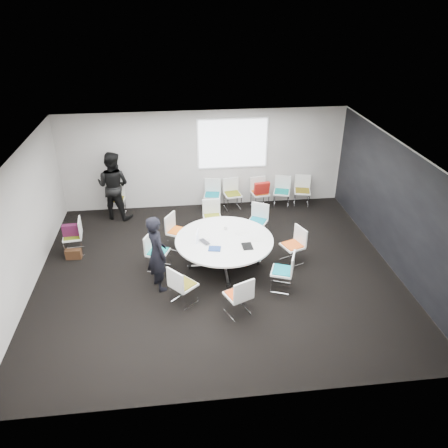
{
  "coord_description": "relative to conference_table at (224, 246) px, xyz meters",
  "views": [
    {
      "loc": [
        -0.8,
        -8.17,
        5.72
      ],
      "look_at": [
        0.2,
        0.4,
        1.0
      ],
      "focal_mm": 35.0,
      "sensor_mm": 36.0,
      "label": 1
    }
  ],
  "objects": [
    {
      "name": "chair_person_back",
      "position": [
        -2.71,
        2.98,
        -0.26
      ],
      "size": [
        0.49,
        0.48,
        0.88
      ],
      "rotation": [
        0.0,
        0.0,
        3.08
      ],
      "color": "silver",
      "rests_on": "ground"
    },
    {
      "name": "papers_right",
      "position": [
        0.43,
        0.25,
        0.19
      ],
      "size": [
        0.37,
        0.35,
        0.0
      ],
      "primitive_type": "cube",
      "rotation": [
        0.0,
        0.0,
        0.67
      ],
      "color": "silver",
      "rests_on": "conference_table"
    },
    {
      "name": "cup",
      "position": [
        0.08,
        0.43,
        0.24
      ],
      "size": [
        0.08,
        0.08,
        0.09
      ],
      "primitive_type": "cylinder",
      "color": "white",
      "rests_on": "conference_table"
    },
    {
      "name": "chair_ring_b",
      "position": [
        1.0,
        1.25,
        -0.26
      ],
      "size": [
        0.62,
        0.62,
        0.88
      ],
      "rotation": [
        0.0,
        0.0,
        2.63
      ],
      "color": "silver",
      "rests_on": "ground"
    },
    {
      "name": "phone",
      "position": [
        0.49,
        -0.45,
        0.2
      ],
      "size": [
        0.15,
        0.1,
        0.01
      ],
      "primitive_type": "cube",
      "rotation": [
        0.0,
        0.0,
        -0.21
      ],
      "color": "black",
      "rests_on": "conference_table"
    },
    {
      "name": "tablet_folio",
      "position": [
        -0.26,
        -0.4,
        0.2
      ],
      "size": [
        0.29,
        0.25,
        0.03
      ],
      "primitive_type": "cube",
      "rotation": [
        0.0,
        0.0,
        -0.2
      ],
      "color": "navy",
      "rests_on": "conference_table"
    },
    {
      "name": "chair_ring_a",
      "position": [
        1.6,
        -0.0,
        -0.26
      ],
      "size": [
        0.58,
        0.59,
        0.88
      ],
      "rotation": [
        0.0,
        0.0,
        1.94
      ],
      "color": "silver",
      "rests_on": "ground"
    },
    {
      "name": "papers_front",
      "position": [
        0.7,
        -0.08,
        0.19
      ],
      "size": [
        0.33,
        0.25,
        0.0
      ],
      "primitive_type": "cube",
      "rotation": [
        0.0,
        0.0,
        -0.15
      ],
      "color": "silver",
      "rests_on": "conference_table"
    },
    {
      "name": "chair_ring_e",
      "position": [
        -1.51,
        0.08,
        -0.26
      ],
      "size": [
        0.59,
        0.6,
        0.88
      ],
      "rotation": [
        0.0,
        0.0,
        4.32
      ],
      "color": "silver",
      "rests_on": "ground"
    },
    {
      "name": "chair_ring_h",
      "position": [
        1.13,
        -0.98,
        -0.26
      ],
      "size": [
        0.58,
        0.59,
        0.88
      ],
      "rotation": [
        0.0,
        0.0,
        7.48
      ],
      "color": "silver",
      "rests_on": "ground"
    },
    {
      "name": "chair_spare_left",
      "position": [
        -3.53,
        1.03,
        -0.26
      ],
      "size": [
        0.5,
        0.51,
        0.88
      ],
      "rotation": [
        0.0,
        0.0,
        1.69
      ],
      "color": "silver",
      "rests_on": "ground"
    },
    {
      "name": "conference_table",
      "position": [
        0.0,
        0.0,
        0.0
      ],
      "size": [
        2.21,
        2.21,
        0.73
      ],
      "color": "silver",
      "rests_on": "ground"
    },
    {
      "name": "chair_back_b",
      "position": [
        0.59,
        2.96,
        -0.26
      ],
      "size": [
        0.52,
        0.51,
        0.88
      ],
      "rotation": [
        0.0,
        0.0,
        3.3
      ],
      "color": "silver",
      "rests_on": "ground"
    },
    {
      "name": "chair_back_e",
      "position": [
        2.65,
        2.95,
        -0.26
      ],
      "size": [
        0.55,
        0.54,
        0.88
      ],
      "rotation": [
        0.0,
        0.0,
        2.91
      ],
      "color": "silver",
      "rests_on": "ground"
    },
    {
      "name": "person_main",
      "position": [
        -1.48,
        -0.61,
        0.31
      ],
      "size": [
        0.63,
        0.74,
        1.71
      ],
      "primitive_type": "imported",
      "rotation": [
        0.0,
        0.0,
        2.0
      ],
      "color": "black",
      "rests_on": "ground"
    },
    {
      "name": "laptop_lid",
      "position": [
        -0.6,
        -0.02,
        0.32
      ],
      "size": [
        0.07,
        0.3,
        0.22
      ],
      "primitive_type": "cube",
      "rotation": [
        0.0,
        0.0,
        1.38
      ],
      "color": "silver",
      "rests_on": "conference_table"
    },
    {
      "name": "chair_back_a",
      "position": [
        0.0,
        2.97,
        -0.26
      ],
      "size": [
        0.53,
        0.52,
        0.88
      ],
      "rotation": [
        0.0,
        0.0,
        2.97
      ],
      "color": "silver",
      "rests_on": "ground"
    },
    {
      "name": "projection_screen",
      "position": [
        0.62,
        3.27,
        1.31
      ],
      "size": [
        1.9,
        0.03,
        1.35
      ],
      "primitive_type": "cube",
      "color": "white",
      "rests_on": "room_shell"
    },
    {
      "name": "chair_ring_c",
      "position": [
        -0.12,
        1.6,
        -0.26
      ],
      "size": [
        0.47,
        0.46,
        0.88
      ],
      "rotation": [
        0.0,
        0.0,
        3.17
      ],
      "color": "silver",
      "rests_on": "ground"
    },
    {
      "name": "chair_ring_f",
      "position": [
        -0.98,
        -1.22,
        -0.26
      ],
      "size": [
        0.64,
        0.64,
        0.88
      ],
      "rotation": [
        0.0,
        0.0,
        5.44
      ],
      "color": "silver",
      "rests_on": "ground"
    },
    {
      "name": "notebook_black",
      "position": [
        0.46,
        -0.38,
        0.2
      ],
      "size": [
        0.23,
        0.31,
        0.02
      ],
      "primitive_type": "cube",
      "rotation": [
        0.0,
        0.0,
        0.04
      ],
      "color": "black",
      "rests_on": "conference_table"
    },
    {
      "name": "chair_back_c",
      "position": [
        1.39,
        2.96,
        -0.26
      ],
      "size": [
        0.53,
        0.52,
        0.88
      ],
      "rotation": [
        0.0,
        0.0,
        3.31
      ],
      "color": "silver",
      "rests_on": "ground"
    },
    {
      "name": "brown_bag",
      "position": [
        -3.52,
        0.75,
        -0.42
      ],
      "size": [
        0.37,
        0.18,
        0.24
      ],
      "primitive_type": "cube",
      "rotation": [
        0.0,
        0.0,
        -0.04
      ],
      "color": "#3B2213",
      "rests_on": "ground"
    },
    {
      "name": "red_jacket",
      "position": [
        1.39,
        2.73,
        0.16
      ],
      "size": [
        0.46,
        0.22,
        0.36
      ],
      "primitive_type": "cube",
      "rotation": [
        0.17,
        0.0,
        0.15
      ],
      "color": "#9F1813",
      "rests_on": "chair_back_c"
    },
    {
      "name": "chair_back_d",
      "position": [
        2.03,
        2.95,
        -0.26
      ],
      "size": [
        0.58,
        0.57,
        0.88
      ],
      "rotation": [
        0.0,
        0.0,
        2.83
      ],
      "color": "silver",
      "rests_on": "ground"
    },
    {
      "name": "room_shell",
      "position": [
        -0.09,
        -0.19,
        0.86
      ],
      "size": [
        8.08,
        7.08,
        2.88
      ],
      "color": "black",
      "rests_on": "ground"
    },
    {
      "name": "chair_ring_d",
      "position": [
        -1.04,
        0.97,
        -0.26
      ],
      "size": [
        0.62,
        0.62,
        0.88
      ],
      "rotation": [
        0.0,
        0.0,
        4.18
      ],
      "color": "silver",
      "rests_on": "ground"
    },
    {
      "name": "chair_ring_g",
      "position": [
        0.08,
        -1.67,
        -0.26
      ],
      "size": [
        0.6,
        0.6,
        0.88
      ],
      "rotation": [
        0.0,
        0.0,
        6.7
      ],
      "color": "silver",
      "rests_on": "ground"
    },
    {
      "name": "maroon_bag",
      "position": [
        -3.55,
        1.03,
        0.08
      ],
      "size": [
        0.41,
        0.16,
        0.28
      ],
      "primitive_type": "cube",
      "rotation": [
        0.0,
        0.0,
        0.06
      ],
      "color": "#471330",
      "rests_on": "chair_spare_left"
    },
    {
      "name": "person_back",
      "position": [
        -2.71,
        2.81,
        0.41
      ],
      "size": [
        1.12,
        1.0,
        1.9
      ],
      "primitive_type": "imported",
      "rotation": [
        0.0,
        0.0,
        2.78
      ],
      "color": "black",
      "rests_on": "ground"
    },
    {
      "name": "laptop",
      "position": [
        -0.41,
        -0.07,
        0.2
      ],
      "size": [
        0.31,
        0.36,
        0.02
      ],
      "primitive_type": "imported",
      "rotation": [
        0.0,
        0.0,
        2.07
      ],
      "color": "#333338",
      "rests_on": "conference_table"
    }
  ]
}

